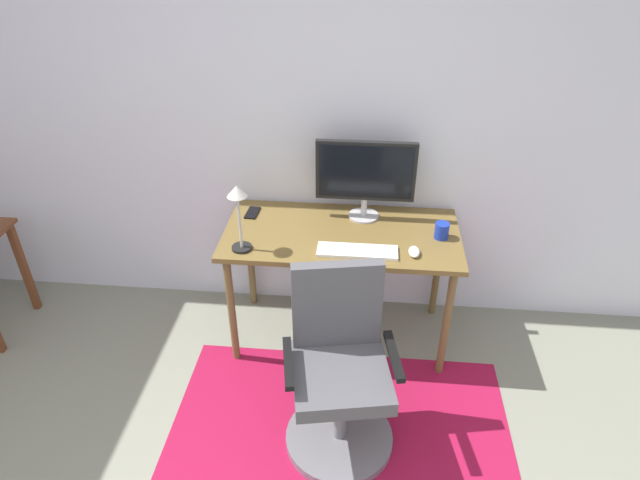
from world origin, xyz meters
The scene contains 10 objects.
wall_back centered at (0.00, 2.20, 1.30)m, with size 6.00×0.10×2.60m, color silver.
area_rug centered at (0.42, 1.09, 0.00)m, with size 1.78×1.05×0.01m, color maroon.
desk centered at (0.37, 1.80, 0.68)m, with size 1.33×0.66×0.76m.
monitor centered at (0.48, 1.99, 1.04)m, with size 0.57×0.18×0.47m.
keyboard centered at (0.46, 1.60, 0.77)m, with size 0.43×0.13×0.02m, color white.
computer_mouse centered at (0.76, 1.61, 0.78)m, with size 0.06×0.10×0.03m, color white.
coffee_cup centered at (0.92, 1.79, 0.81)m, with size 0.08×0.08×0.09m, color #1831A3.
cell_phone centered at (-0.18, 1.96, 0.77)m, with size 0.07×0.14×0.01m, color black.
desk_lamp centered at (-0.16, 1.58, 1.03)m, with size 0.11×0.11×0.38m.
office_chair centered at (0.41, 1.04, 0.39)m, with size 0.58×0.55×0.98m.
Camera 1 is at (0.49, -0.82, 2.39)m, focal length 30.59 mm.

